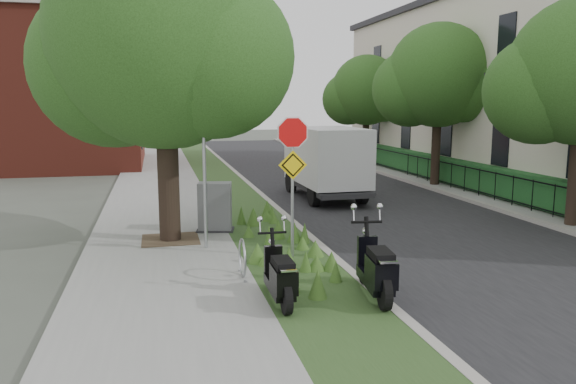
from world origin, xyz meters
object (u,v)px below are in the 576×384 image
(scooter_near, at_px, (281,282))
(utility_cabinet, at_px, (215,208))
(sign_assembly, at_px, (293,158))
(scooter_far, at_px, (377,275))
(box_truck, at_px, (326,159))

(scooter_near, distance_m, utility_cabinet, 5.87)
(sign_assembly, height_order, utility_cabinet, sign_assembly)
(sign_assembly, distance_m, scooter_near, 3.51)
(sign_assembly, relative_size, scooter_far, 1.64)
(sign_assembly, bearing_deg, utility_cabinet, 115.24)
(scooter_near, relative_size, box_truck, 0.35)
(scooter_near, bearing_deg, box_truck, 69.10)
(utility_cabinet, bearing_deg, sign_assembly, -64.76)
(box_truck, bearing_deg, scooter_far, -102.43)
(scooter_far, bearing_deg, box_truck, 77.57)
(scooter_near, bearing_deg, scooter_far, -4.80)
(sign_assembly, bearing_deg, scooter_far, -75.62)
(sign_assembly, relative_size, box_truck, 0.65)
(sign_assembly, distance_m, box_truck, 8.35)
(sign_assembly, distance_m, scooter_far, 3.57)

